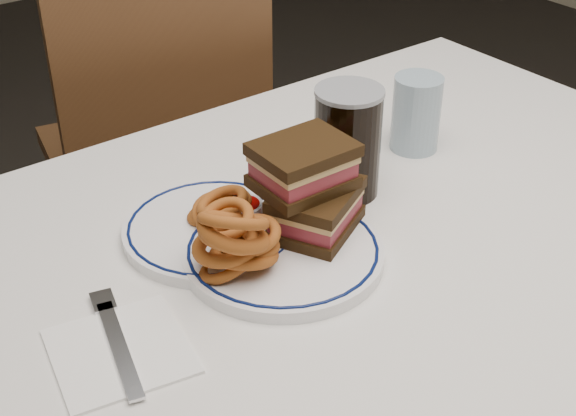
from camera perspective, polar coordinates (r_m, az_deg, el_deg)
dining_table at (r=1.16m, az=4.18°, el=-5.78°), size 1.27×0.87×0.75m
chair_far at (r=1.81m, az=-9.26°, el=4.53°), size 0.52×0.52×0.96m
main_plate at (r=1.03m, az=-0.37°, el=-3.15°), size 0.26×0.26×0.02m
reuben_sandwich at (r=1.03m, az=1.55°, el=1.46°), size 0.15×0.14×0.12m
onion_rings_main at (r=0.96m, az=-3.78°, el=-2.28°), size 0.11×0.10×0.13m
ketchup_ramekin at (r=1.07m, az=-3.09°, el=-0.23°), size 0.05×0.05×0.03m
beer_mug at (r=1.14m, az=4.32°, el=4.83°), size 0.14×0.10×0.16m
water_glass at (r=1.28m, az=9.10°, el=6.66°), size 0.08×0.08×0.12m
far_plate at (r=1.08m, az=-5.39°, el=-1.49°), size 0.24×0.24×0.02m
onion_rings_far at (r=1.07m, az=-4.86°, el=0.01°), size 0.09×0.09×0.07m
napkin_fork at (r=0.92m, az=-11.92°, el=-9.76°), size 0.17×0.19×0.01m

